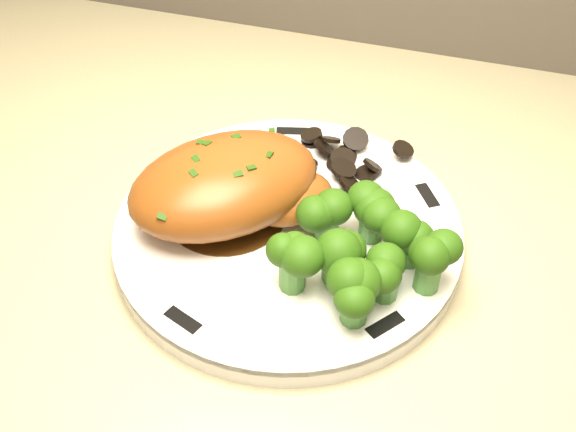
# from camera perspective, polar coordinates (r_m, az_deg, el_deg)

# --- Properties ---
(plate) EXTENTS (0.36, 0.36, 0.02)m
(plate) POSITION_cam_1_polar(r_m,az_deg,el_deg) (0.58, -0.00, -1.36)
(plate) COLOR white
(plate) RESTS_ON counter
(rim_accent_0) EXTENTS (0.02, 0.03, 0.00)m
(rim_accent_0) POSITION_cam_1_polar(r_m,az_deg,el_deg) (0.61, 10.95, 1.59)
(rim_accent_0) COLOR black
(rim_accent_0) RESTS_ON plate
(rim_accent_1) EXTENTS (0.03, 0.02, 0.00)m
(rim_accent_1) POSITION_cam_1_polar(r_m,az_deg,el_deg) (0.66, 0.32, 6.70)
(rim_accent_1) COLOR black
(rim_accent_1) RESTS_ON plate
(rim_accent_2) EXTENTS (0.01, 0.03, 0.00)m
(rim_accent_2) POSITION_cam_1_polar(r_m,az_deg,el_deg) (0.61, -10.65, 2.04)
(rim_accent_2) COLOR black
(rim_accent_2) RESTS_ON plate
(rim_accent_3) EXTENTS (0.03, 0.02, 0.00)m
(rim_accent_3) POSITION_cam_1_polar(r_m,az_deg,el_deg) (0.51, -8.30, -8.15)
(rim_accent_3) COLOR black
(rim_accent_3) RESTS_ON plate
(rim_accent_4) EXTENTS (0.03, 0.03, 0.00)m
(rim_accent_4) POSITION_cam_1_polar(r_m,az_deg,el_deg) (0.51, 7.68, -8.55)
(rim_accent_4) COLOR black
(rim_accent_4) RESTS_ON plate
(gravy_pool) EXTENTS (0.10, 0.10, 0.00)m
(gravy_pool) POSITION_cam_1_polar(r_m,az_deg,el_deg) (0.58, -4.87, 0.34)
(gravy_pool) COLOR #39200A
(gravy_pool) RESTS_ON plate
(chicken_breast) EXTENTS (0.19, 0.18, 0.06)m
(chicken_breast) POSITION_cam_1_polar(r_m,az_deg,el_deg) (0.56, -4.45, 2.39)
(chicken_breast) COLOR brown
(chicken_breast) RESTS_ON plate
(mushroom_pile) EXTENTS (0.09, 0.06, 0.02)m
(mushroom_pile) POSITION_cam_1_polar(r_m,az_deg,el_deg) (0.62, 4.76, 3.95)
(mushroom_pile) COLOR black
(mushroom_pile) RESTS_ON plate
(broccoli_florets) EXTENTS (0.12, 0.11, 0.04)m
(broccoli_florets) POSITION_cam_1_polar(r_m,az_deg,el_deg) (0.52, 6.02, -2.82)
(broccoli_florets) COLOR #498538
(broccoli_florets) RESTS_ON plate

